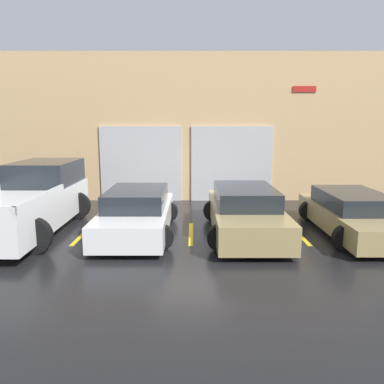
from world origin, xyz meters
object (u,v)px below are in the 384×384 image
Objects in this scene: sedan_white at (138,213)px; sedan_side at (246,212)px; van_right at (354,214)px; pickup_truck at (34,200)px.

sedan_white is 3.02m from sedan_side.
van_right is at bearing 0.02° from sedan_side.
van_right is (9.07, -0.29, -0.33)m from pickup_truck.
pickup_truck reaches higher than sedan_white.
sedan_white is 0.95× the size of van_right.
sedan_side is (6.05, -0.29, -0.27)m from pickup_truck.
sedan_side is 3.02m from van_right.
pickup_truck is at bearing 174.54° from sedan_white.
sedan_white is at bearing -179.99° from van_right.
sedan_side is 1.02× the size of van_right.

